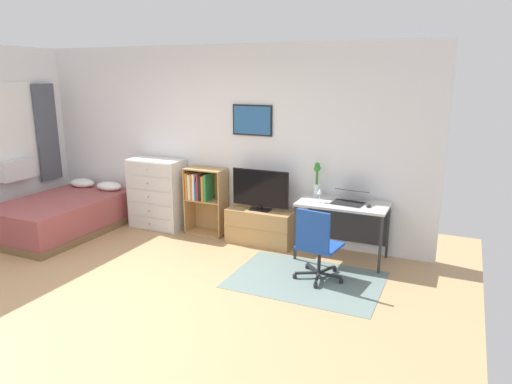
{
  "coord_description": "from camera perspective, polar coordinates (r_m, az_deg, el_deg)",
  "views": [
    {
      "loc": [
        3.26,
        -3.48,
        2.31
      ],
      "look_at": [
        1.0,
        1.5,
        0.91
      ],
      "focal_mm": 32.74,
      "sensor_mm": 36.0,
      "label": 1
    }
  ],
  "objects": [
    {
      "name": "tv_stand",
      "position": [
        6.51,
        0.58,
        -4.22
      ],
      "size": [
        0.94,
        0.41,
        0.48
      ],
      "color": "tan",
      "rests_on": "ground_plane"
    },
    {
      "name": "ground_plane",
      "position": [
        5.3,
        -17.24,
        -12.22
      ],
      "size": [
        7.2,
        7.2,
        0.0
      ],
      "primitive_type": "plane",
      "color": "tan"
    },
    {
      "name": "wine_glass",
      "position": [
        5.87,
        7.82,
        0.03
      ],
      "size": [
        0.07,
        0.07,
        0.18
      ],
      "color": "silver",
      "rests_on": "desk"
    },
    {
      "name": "bed",
      "position": [
        7.53,
        -22.48,
        -2.58
      ],
      "size": [
        1.26,
        1.96,
        0.64
      ],
      "rotation": [
        0.0,
        0.0,
        0.0
      ],
      "color": "brown",
      "rests_on": "ground_plane"
    },
    {
      "name": "bookshelf",
      "position": [
        6.87,
        -6.49,
        -0.26
      ],
      "size": [
        0.59,
        0.3,
        0.98
      ],
      "color": "tan",
      "rests_on": "ground_plane"
    },
    {
      "name": "computer_mouse",
      "position": [
        5.8,
        13.59,
        -1.63
      ],
      "size": [
        0.06,
        0.1,
        0.03
      ],
      "primitive_type": "ellipsoid",
      "color": "#262628",
      "rests_on": "desk"
    },
    {
      "name": "wall_back_with_posters",
      "position": [
        6.81,
        -4.46,
        6.19
      ],
      "size": [
        6.12,
        0.09,
        2.7
      ],
      "color": "white",
      "rests_on": "ground_plane"
    },
    {
      "name": "television",
      "position": [
        6.34,
        0.51,
        0.21
      ],
      "size": [
        0.82,
        0.16,
        0.56
      ],
      "color": "black",
      "rests_on": "tv_stand"
    },
    {
      "name": "laptop",
      "position": [
        5.94,
        11.39,
        -0.63
      ],
      "size": [
        0.42,
        0.44,
        0.17
      ],
      "rotation": [
        0.0,
        0.0,
        -0.09
      ],
      "color": "#333338",
      "rests_on": "desk"
    },
    {
      "name": "office_chair",
      "position": [
        5.31,
        7.4,
        -6.2
      ],
      "size": [
        0.57,
        0.58,
        0.86
      ],
      "rotation": [
        0.0,
        0.0,
        -0.14
      ],
      "color": "#232326",
      "rests_on": "ground_plane"
    },
    {
      "name": "desk",
      "position": [
        6.02,
        10.73,
        -2.39
      ],
      "size": [
        1.11,
        0.6,
        0.74
      ],
      "color": "silver",
      "rests_on": "ground_plane"
    },
    {
      "name": "dresser",
      "position": [
        7.25,
        -11.96,
        -0.21
      ],
      "size": [
        0.83,
        0.46,
        1.06
      ],
      "color": "silver",
      "rests_on": "ground_plane"
    },
    {
      "name": "bamboo_vase",
      "position": [
        6.14,
        7.45,
        1.62
      ],
      "size": [
        0.09,
        0.1,
        0.45
      ],
      "color": "silver",
      "rests_on": "desk"
    },
    {
      "name": "area_rug",
      "position": [
        5.49,
        6.13,
        -10.59
      ],
      "size": [
        1.7,
        1.2,
        0.01
      ],
      "primitive_type": "cube",
      "color": "slate",
      "rests_on": "ground_plane"
    }
  ]
}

